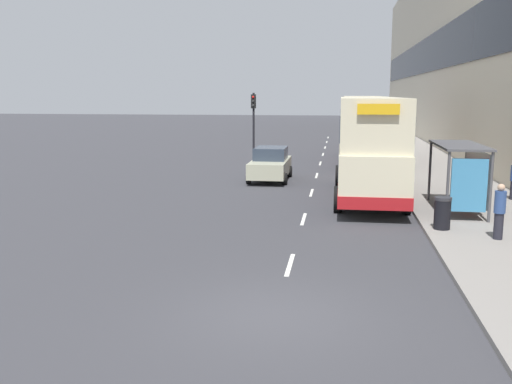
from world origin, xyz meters
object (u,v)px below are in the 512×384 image
object	(u,v)px
bus_shelter	(465,165)
traffic_light_far_kerb	(254,116)
litter_bin	(442,213)
car_0	(360,137)
double_decker_bus_ahead	(362,127)
pedestrian_2	(500,211)
car_1	(270,164)
double_decker_bus_near	(369,146)

from	to	relation	value
bus_shelter	traffic_light_far_kerb	world-z (taller)	traffic_light_far_kerb
bus_shelter	litter_bin	world-z (taller)	bus_shelter
car_0	litter_bin	xyz separation A→B (m)	(1.63, -29.92, -0.19)
bus_shelter	car_0	bearing A→B (deg)	96.03
double_decker_bus_ahead	pedestrian_2	distance (m)	20.87
car_1	litter_bin	xyz separation A→B (m)	(6.88, -10.61, -0.18)
litter_bin	traffic_light_far_kerb	size ratio (longest dim) A/B	0.23
double_decker_bus_ahead	litter_bin	xyz separation A→B (m)	(1.90, -19.46, -1.62)
bus_shelter	double_decker_bus_near	bearing A→B (deg)	136.76
bus_shelter	traffic_light_far_kerb	size ratio (longest dim) A/B	0.93
car_0	car_1	xyz separation A→B (m)	(-5.25, -19.31, -0.00)
car_0	traffic_light_far_kerb	xyz separation A→B (m)	(-7.32, -11.53, 2.20)
car_0	traffic_light_far_kerb	size ratio (longest dim) A/B	0.93
car_0	litter_bin	world-z (taller)	car_0
double_decker_bus_near	litter_bin	world-z (taller)	double_decker_bus_near
double_decker_bus_ahead	car_1	world-z (taller)	double_decker_bus_ahead
car_0	pedestrian_2	world-z (taller)	pedestrian_2
double_decker_bus_near	traffic_light_far_kerb	distance (m)	14.19
litter_bin	pedestrian_2	bearing A→B (deg)	-37.08
car_1	pedestrian_2	bearing A→B (deg)	125.44
bus_shelter	double_decker_bus_near	size ratio (longest dim) A/B	0.41
car_0	litter_bin	distance (m)	29.97
car_1	pedestrian_2	xyz separation A→B (m)	(8.33, -11.70, 0.15)
double_decker_bus_near	double_decker_bus_ahead	bearing A→B (deg)	89.27
double_decker_bus_near	pedestrian_2	world-z (taller)	double_decker_bus_near
car_0	double_decker_bus_ahead	bearing A→B (deg)	-91.50
car_1	litter_bin	size ratio (longest dim) A/B	4.24
double_decker_bus_ahead	double_decker_bus_near	bearing A→B (deg)	-90.73
double_decker_bus_near	traffic_light_far_kerb	bearing A→B (deg)	119.04
double_decker_bus_ahead	car_1	xyz separation A→B (m)	(-4.98, -8.85, -1.43)
double_decker_bus_near	car_1	bearing A→B (deg)	136.26
pedestrian_2	traffic_light_far_kerb	xyz separation A→B (m)	(-10.40, 19.49, 2.06)
pedestrian_2	car_0	bearing A→B (deg)	95.67
double_decker_bus_near	car_1	world-z (taller)	double_decker_bus_near
double_decker_bus_ahead	pedestrian_2	xyz separation A→B (m)	(3.35, -20.56, -1.28)
double_decker_bus_ahead	pedestrian_2	bearing A→B (deg)	-80.74
pedestrian_2	litter_bin	bearing A→B (deg)	142.92
bus_shelter	pedestrian_2	xyz separation A→B (m)	(0.23, -4.00, -0.87)
double_decker_bus_near	traffic_light_far_kerb	world-z (taller)	traffic_light_far_kerb
car_0	bus_shelter	bearing A→B (deg)	-83.97
double_decker_bus_near	car_0	world-z (taller)	double_decker_bus_near
car_1	litter_bin	bearing A→B (deg)	122.97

